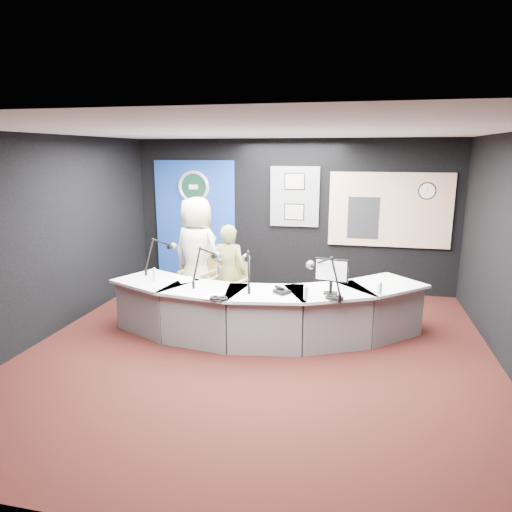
% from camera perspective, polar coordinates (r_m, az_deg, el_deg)
% --- Properties ---
extents(ground, '(6.00, 6.00, 0.00)m').
position_cam_1_polar(ground, '(6.10, 0.22, -11.88)').
color(ground, black).
rests_on(ground, ground).
extents(ceiling, '(6.00, 6.00, 0.02)m').
position_cam_1_polar(ceiling, '(5.55, 0.24, 15.41)').
color(ceiling, silver).
rests_on(ceiling, ground).
extents(wall_back, '(6.00, 0.02, 2.80)m').
position_cam_1_polar(wall_back, '(8.57, 4.50, 5.10)').
color(wall_back, black).
rests_on(wall_back, ground).
extents(wall_front, '(6.00, 0.02, 2.80)m').
position_cam_1_polar(wall_front, '(2.92, -12.58, -10.75)').
color(wall_front, black).
rests_on(wall_front, ground).
extents(wall_left, '(0.02, 6.00, 2.80)m').
position_cam_1_polar(wall_left, '(6.93, -24.80, 2.09)').
color(wall_left, black).
rests_on(wall_left, ground).
extents(broadcast_desk, '(4.50, 1.90, 0.75)m').
position_cam_1_polar(broadcast_desk, '(6.47, 0.82, -6.82)').
color(broadcast_desk, silver).
rests_on(broadcast_desk, ground).
extents(backdrop_panel, '(1.60, 0.05, 2.30)m').
position_cam_1_polar(backdrop_panel, '(9.03, -7.61, 4.45)').
color(backdrop_panel, navy).
rests_on(backdrop_panel, wall_back).
extents(agency_seal, '(0.63, 0.07, 0.63)m').
position_cam_1_polar(agency_seal, '(8.92, -7.82, 8.55)').
color(agency_seal, silver).
rests_on(agency_seal, backdrop_panel).
extents(seal_center, '(0.48, 0.01, 0.48)m').
position_cam_1_polar(seal_center, '(8.92, -7.81, 8.55)').
color(seal_center, '#0E3321').
rests_on(seal_center, backdrop_panel).
extents(pinboard, '(0.90, 0.04, 1.10)m').
position_cam_1_polar(pinboard, '(8.50, 4.85, 7.40)').
color(pinboard, slate).
rests_on(pinboard, wall_back).
extents(framed_photo_upper, '(0.34, 0.02, 0.27)m').
position_cam_1_polar(framed_photo_upper, '(8.45, 4.86, 9.27)').
color(framed_photo_upper, gray).
rests_on(framed_photo_upper, pinboard).
extents(framed_photo_lower, '(0.34, 0.02, 0.27)m').
position_cam_1_polar(framed_photo_lower, '(8.50, 4.79, 5.50)').
color(framed_photo_lower, gray).
rests_on(framed_photo_lower, pinboard).
extents(booth_window_frame, '(2.12, 0.06, 1.32)m').
position_cam_1_polar(booth_window_frame, '(8.46, 16.36, 5.54)').
color(booth_window_frame, tan).
rests_on(booth_window_frame, wall_back).
extents(booth_glow, '(2.00, 0.02, 1.20)m').
position_cam_1_polar(booth_glow, '(8.45, 16.36, 5.53)').
color(booth_glow, '#FFDFA1').
rests_on(booth_glow, booth_window_frame).
extents(equipment_rack, '(0.55, 0.02, 0.75)m').
position_cam_1_polar(equipment_rack, '(8.43, 13.25, 4.67)').
color(equipment_rack, black).
rests_on(equipment_rack, booth_window_frame).
extents(wall_clock, '(0.28, 0.01, 0.28)m').
position_cam_1_polar(wall_clock, '(8.46, 20.61, 7.63)').
color(wall_clock, white).
rests_on(wall_clock, booth_window_frame).
extents(armchair_left, '(0.65, 0.65, 0.94)m').
position_cam_1_polar(armchair_left, '(7.64, -7.30, -3.06)').
color(armchair_left, tan).
rests_on(armchair_left, ground).
extents(armchair_right, '(0.69, 0.69, 1.01)m').
position_cam_1_polar(armchair_right, '(7.10, -3.41, -3.92)').
color(armchair_right, tan).
rests_on(armchair_right, ground).
extents(draped_jacket, '(0.51, 0.22, 0.70)m').
position_cam_1_polar(draped_jacket, '(7.85, -7.31, -1.51)').
color(draped_jacket, gray).
rests_on(draped_jacket, armchair_left).
extents(person_man, '(1.05, 0.84, 1.86)m').
position_cam_1_polar(person_man, '(7.53, -7.39, 0.29)').
color(person_man, beige).
rests_on(person_man, ground).
extents(person_woman, '(0.55, 0.36, 1.49)m').
position_cam_1_polar(person_woman, '(7.03, -3.43, -2.05)').
color(person_woman, olive).
rests_on(person_woman, ground).
extents(computer_monitor, '(0.47, 0.12, 0.33)m').
position_cam_1_polar(computer_monitor, '(5.96, 9.40, -1.74)').
color(computer_monitor, black).
rests_on(computer_monitor, broadcast_desk).
extents(desk_phone, '(0.24, 0.24, 0.05)m').
position_cam_1_polar(desk_phone, '(5.98, 3.25, -4.47)').
color(desk_phone, black).
rests_on(desk_phone, broadcast_desk).
extents(headphones_near, '(0.20, 0.20, 0.03)m').
position_cam_1_polar(headphones_near, '(5.83, 9.76, -5.16)').
color(headphones_near, black).
rests_on(headphones_near, broadcast_desk).
extents(headphones_far, '(0.20, 0.20, 0.03)m').
position_cam_1_polar(headphones_far, '(5.75, -4.70, -5.28)').
color(headphones_far, black).
rests_on(headphones_far, broadcast_desk).
extents(paper_stack, '(0.37, 0.39, 0.00)m').
position_cam_1_polar(paper_stack, '(6.69, -8.78, -2.92)').
color(paper_stack, white).
rests_on(paper_stack, broadcast_desk).
extents(notepad, '(0.21, 0.29, 0.00)m').
position_cam_1_polar(notepad, '(5.88, -5.40, -5.05)').
color(notepad, white).
rests_on(notepad, broadcast_desk).
extents(boom_mic_a, '(0.33, 0.70, 0.60)m').
position_cam_1_polar(boom_mic_a, '(7.17, -11.93, 0.49)').
color(boom_mic_a, black).
rests_on(boom_mic_a, broadcast_desk).
extents(boom_mic_b, '(0.28, 0.72, 0.60)m').
position_cam_1_polar(boom_mic_b, '(6.41, -6.31, -0.78)').
color(boom_mic_b, black).
rests_on(boom_mic_b, broadcast_desk).
extents(boom_mic_c, '(0.30, 0.71, 0.60)m').
position_cam_1_polar(boom_mic_c, '(6.17, -1.07, -1.23)').
color(boom_mic_c, black).
rests_on(boom_mic_c, broadcast_desk).
extents(boom_mic_d, '(0.53, 0.58, 0.60)m').
position_cam_1_polar(boom_mic_d, '(5.87, 8.59, -2.12)').
color(boom_mic_d, black).
rests_on(boom_mic_d, broadcast_desk).
extents(water_bottles, '(3.20, 0.47, 0.18)m').
position_cam_1_polar(water_bottles, '(6.04, 0.24, -3.61)').
color(water_bottles, silver).
rests_on(water_bottles, broadcast_desk).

